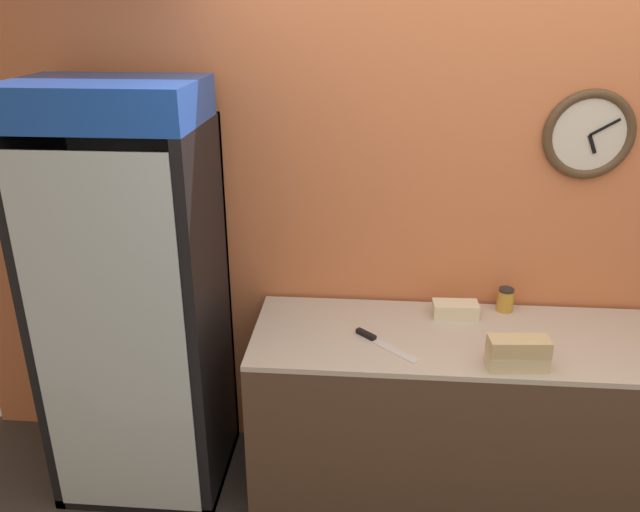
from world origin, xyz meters
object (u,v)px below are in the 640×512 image
(chefs_knife, at_px, (378,341))
(sandwich_stack_middle, at_px, (519,346))
(sandwich_stack_bottom, at_px, (517,361))
(sandwich_flat_left, at_px, (455,309))
(beverage_cooler, at_px, (135,277))
(condiment_jar, at_px, (505,300))

(chefs_knife, bearing_deg, sandwich_stack_middle, -16.06)
(sandwich_stack_bottom, distance_m, sandwich_flat_left, 0.49)
(chefs_knife, bearing_deg, sandwich_flat_left, 37.12)
(chefs_knife, bearing_deg, sandwich_stack_bottom, -16.06)
(beverage_cooler, relative_size, chefs_knife, 7.16)
(sandwich_stack_middle, height_order, condiment_jar, sandwich_stack_middle)
(sandwich_flat_left, xyz_separation_m, chefs_knife, (-0.38, -0.28, -0.03))
(beverage_cooler, xyz_separation_m, sandwich_stack_bottom, (1.73, -0.32, -0.17))
(beverage_cooler, relative_size, sandwich_stack_bottom, 7.88)
(beverage_cooler, bearing_deg, sandwich_stack_bottom, -10.58)
(sandwich_flat_left, relative_size, chefs_knife, 0.78)
(sandwich_stack_middle, distance_m, sandwich_flat_left, 0.50)
(sandwich_stack_middle, xyz_separation_m, condiment_jar, (0.05, 0.53, -0.05))
(chefs_knife, relative_size, condiment_jar, 2.37)
(sandwich_flat_left, height_order, condiment_jar, condiment_jar)
(beverage_cooler, height_order, sandwich_stack_bottom, beverage_cooler)
(sandwich_stack_bottom, distance_m, chefs_knife, 0.60)
(sandwich_stack_bottom, relative_size, chefs_knife, 0.91)
(sandwich_flat_left, bearing_deg, condiment_jar, 17.67)
(sandwich_stack_bottom, distance_m, sandwich_stack_middle, 0.07)
(sandwich_stack_bottom, xyz_separation_m, chefs_knife, (-0.58, 0.17, -0.03))
(sandwich_stack_middle, bearing_deg, beverage_cooler, 169.42)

